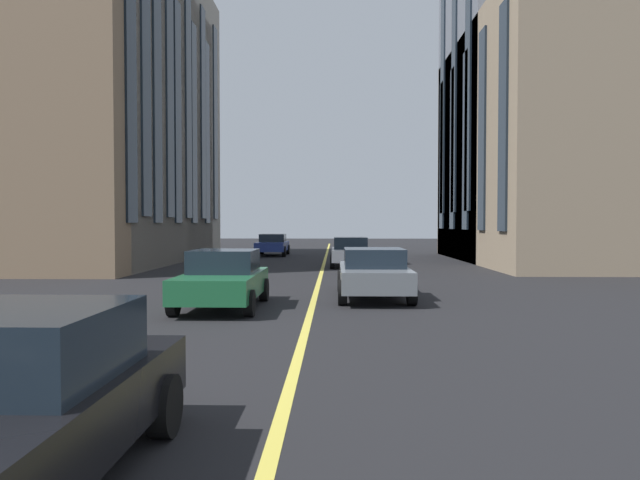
{
  "coord_description": "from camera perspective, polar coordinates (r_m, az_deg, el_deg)",
  "views": [
    {
      "loc": [
        1.85,
        -0.56,
        2.04
      ],
      "look_at": [
        10.97,
        -0.33,
        1.78
      ],
      "focal_mm": 32.3,
      "sensor_mm": 36.0,
      "label": 1
    }
  ],
  "objects": [
    {
      "name": "lane_centre_line",
      "position": [
        18.28,
        -0.28,
        -4.77
      ],
      "size": [
        80.0,
        0.16,
        0.01
      ],
      "color": "#D8C64C",
      "rests_on": "ground_plane"
    },
    {
      "name": "car_blue_trailing",
      "position": [
        36.97,
        -4.72,
        -0.44
      ],
      "size": [
        4.4,
        1.95,
        1.37
      ],
      "color": "navy",
      "rests_on": "ground_plane"
    },
    {
      "name": "building_left_far",
      "position": [
        34.75,
        -22.01,
        12.06
      ],
      "size": [
        17.67,
        11.12,
        16.79
      ],
      "color": "#A89E8E",
      "rests_on": "ground_plane"
    },
    {
      "name": "car_white_parked_b",
      "position": [
        27.24,
        3.02,
        -1.19
      ],
      "size": [
        3.9,
        1.89,
        1.4
      ],
      "color": "silver",
      "rests_on": "ground_plane"
    },
    {
      "name": "building_right_far",
      "position": [
        36.87,
        22.55,
        13.39
      ],
      "size": [
        10.59,
        12.0,
        19.26
      ],
      "color": "slate",
      "rests_on": "ground_plane"
    },
    {
      "name": "car_grey_mid",
      "position": [
        15.84,
        5.31,
        -3.22
      ],
      "size": [
        4.4,
        1.95,
        1.37
      ],
      "color": "slate",
      "rests_on": "ground_plane"
    },
    {
      "name": "building_left_near",
      "position": [
        33.05,
        -24.98,
        10.83
      ],
      "size": [
        16.83,
        12.96,
        14.81
      ],
      "color": "#846B51",
      "rests_on": "ground_plane"
    },
    {
      "name": "building_right_near",
      "position": [
        33.15,
        23.02,
        8.66
      ],
      "size": [
        16.9,
        10.28,
        12.34
      ],
      "color": "gray",
      "rests_on": "ground_plane"
    },
    {
      "name": "car_black_far",
      "position": [
        5.03,
        -28.95,
        -14.07
      ],
      "size": [
        3.9,
        1.89,
        1.4
      ],
      "color": "black",
      "rests_on": "ground_plane"
    },
    {
      "name": "car_green_parked_a",
      "position": [
        14.15,
        -9.59,
        -3.83
      ],
      "size": [
        3.9,
        1.89,
        1.4
      ],
      "color": "#1E6038",
      "rests_on": "ground_plane"
    }
  ]
}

